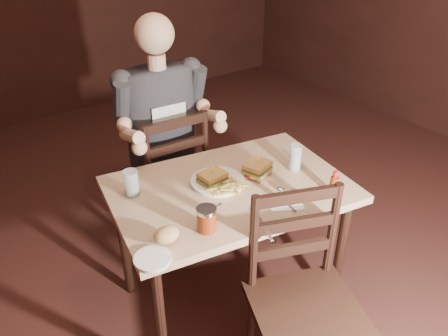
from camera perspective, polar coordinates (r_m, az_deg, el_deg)
room_shell at (r=1.68m, az=6.01°, el=11.59°), size 7.00×7.00×7.00m
main_table at (r=2.20m, az=0.77°, el=-4.26°), size 1.26×0.95×0.77m
chair_far at (r=2.78m, az=-7.69°, el=-1.24°), size 0.48×0.52×0.97m
chair_near at (r=1.96m, az=10.85°, el=-18.02°), size 0.60×0.62×0.97m
diner at (r=2.51m, az=-7.99°, el=8.16°), size 0.60×0.48×0.99m
dinner_plate at (r=2.17m, az=-0.84°, el=-1.87°), size 0.30×0.30×0.01m
sandwich_left at (r=2.12m, az=-1.53°, el=-0.81°), size 0.13×0.11×0.10m
sandwich_right at (r=2.21m, az=4.40°, el=0.53°), size 0.16×0.14×0.11m
fries_pile at (r=2.10m, az=0.34°, el=-2.31°), size 0.26×0.20×0.04m
ketchup_dollop at (r=2.20m, az=3.19°, el=-1.02°), size 0.05×0.05×0.01m
glass_left at (r=2.10m, az=-12.02°, el=-1.94°), size 0.08×0.08×0.13m
glass_right at (r=2.28m, az=9.29°, el=1.35°), size 0.07×0.07×0.14m
hot_sauce at (r=2.13m, az=14.17°, el=-1.87°), size 0.04×0.04×0.13m
salt_shaker at (r=2.05m, az=7.35°, el=-3.39°), size 0.04×0.04×0.06m
pepper_shaker at (r=2.07m, az=9.13°, el=-3.46°), size 0.04×0.04×0.06m
syrup_dispenser at (r=1.84m, az=-2.29°, el=-6.69°), size 0.10×0.10×0.11m
napkin at (r=2.06m, az=7.98°, el=-4.36°), size 0.21×0.20×0.00m
knife at (r=1.90m, az=5.03°, el=-7.30°), size 0.09×0.22×0.01m
fork at (r=2.04m, az=8.27°, el=-4.59°), size 0.05×0.15×0.00m
side_plate at (r=1.75m, az=-9.30°, el=-11.73°), size 0.17×0.17×0.01m
bread_roll at (r=1.80m, az=-7.53°, el=-8.64°), size 0.12×0.11×0.06m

